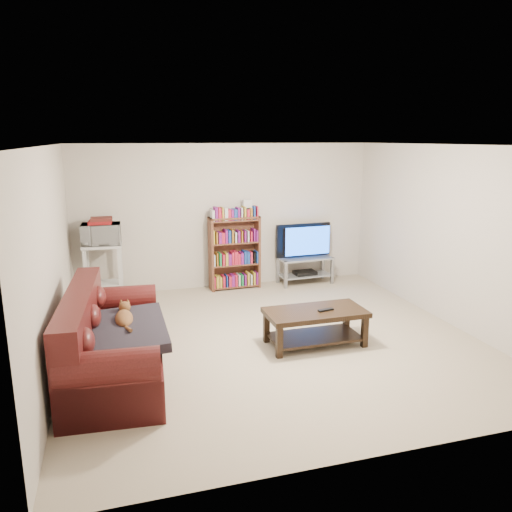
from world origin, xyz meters
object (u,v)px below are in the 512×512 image
object	(u,v)px
tv_stand	(305,266)
sofa	(107,347)
coffee_table	(315,321)
bookshelf	(235,252)

from	to	relation	value
tv_stand	sofa	bearing A→B (deg)	-143.85
coffee_table	sofa	bearing A→B (deg)	-176.75
sofa	bookshelf	world-z (taller)	bookshelf
coffee_table	bookshelf	distance (m)	2.63
sofa	coffee_table	size ratio (longest dim) A/B	1.84
bookshelf	coffee_table	bearing A→B (deg)	-83.86
sofa	coffee_table	distance (m)	2.44
sofa	tv_stand	bearing A→B (deg)	42.88
coffee_table	tv_stand	distance (m)	2.66
coffee_table	tv_stand	size ratio (longest dim) A/B	1.28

